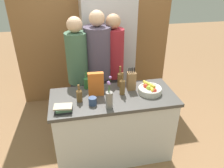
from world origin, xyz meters
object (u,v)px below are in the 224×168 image
flower_vase (109,98)px  person_in_red_tee (113,66)px  refrigerator (107,54)px  bottle_vinegar (79,95)px  bottle_water (87,82)px  person_at_sink (78,71)px  fruit_bowl (150,89)px  knife_block (131,81)px  bottle_wine (122,86)px  cereal_box (96,84)px  bottle_oil (120,78)px  person_in_blue (98,67)px  book_stack (63,109)px  coffee_mug (93,101)px

flower_vase → person_in_red_tee: person_in_red_tee is taller
refrigerator → bottle_vinegar: size_ratio=9.04×
bottle_water → person_at_sink: person_at_sink is taller
fruit_bowl → bottle_water: 0.78m
knife_block → person_in_red_tee: bearing=101.4°
bottle_vinegar → bottle_wine: bearing=6.5°
cereal_box → bottle_oil: bearing=26.6°
person_in_blue → bottle_oil: bearing=-33.9°
bottle_oil → book_stack: bearing=-148.9°
cereal_box → person_at_sink: 0.55m
bottle_oil → bottle_water: 0.43m
bottle_oil → cereal_box: bearing=-153.4°
fruit_bowl → person_at_sink: (-0.82, 0.60, 0.05)m
bottle_oil → person_in_blue: bearing=118.2°
refrigerator → person_in_red_tee: (-0.01, -0.55, 0.02)m
refrigerator → bottle_wine: 1.20m
bottle_wine → person_in_blue: size_ratio=0.16×
refrigerator → bottle_water: size_ratio=8.79×
bottle_water → refrigerator: bearing=65.7°
person_at_sink → person_in_red_tee: 0.52m
bottle_vinegar → person_in_red_tee: bearing=52.9°
fruit_bowl → person_in_red_tee: (-0.31, 0.69, 0.04)m
coffee_mug → bottle_water: bearing=94.0°
coffee_mug → bottle_water: size_ratio=0.58×
cereal_box → bottle_water: cereal_box is taller
knife_block → cereal_box: size_ratio=1.02×
bottle_vinegar → person_in_red_tee: (0.54, 0.71, 0.00)m
book_stack → person_at_sink: 0.81m
bottle_wine → fruit_bowl: bearing=-6.6°
knife_block → bottle_water: (-0.54, 0.14, -0.03)m
fruit_bowl → book_stack: 1.04m
cereal_box → bottle_water: 0.22m
bottle_water → bottle_oil: bearing=-2.9°
bottle_wine → coffee_mug: bearing=-157.7°
refrigerator → bottle_oil: size_ratio=6.99×
bottle_water → bottle_vinegar: bearing=-111.1°
bottle_oil → bottle_vinegar: bottle_oil is taller
refrigerator → bottle_vinegar: refrigerator is taller
book_stack → bottle_wine: size_ratio=0.72×
refrigerator → bottle_vinegar: (-0.55, -1.26, 0.01)m
book_stack → bottle_water: bearing=57.2°
person_in_red_tee → book_stack: bearing=-143.3°
bottle_water → person_in_red_tee: person_in_red_tee is taller
refrigerator → bottle_vinegar: 1.38m
knife_block → bottle_vinegar: size_ratio=1.41×
fruit_bowl → person_at_sink: bearing=143.8°
coffee_mug → bottle_oil: size_ratio=0.46×
refrigerator → fruit_bowl: 1.28m
person_at_sink → bottle_wine: bearing=-43.4°
fruit_bowl → bottle_vinegar: bearing=-178.6°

